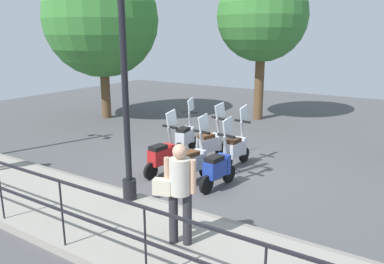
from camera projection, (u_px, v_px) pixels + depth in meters
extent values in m
plane|color=#4C4C4F|center=(205.00, 172.00, 9.19)|extent=(28.00, 28.00, 0.00)
cube|color=gray|center=(112.00, 223.00, 6.56)|extent=(2.20, 20.00, 0.15)
cube|color=gray|center=(150.00, 201.00, 7.41)|extent=(0.10, 20.00, 0.15)
cube|color=black|center=(59.00, 181.00, 5.46)|extent=(0.04, 16.00, 0.04)
cube|color=black|center=(62.00, 211.00, 5.58)|extent=(0.04, 16.00, 0.04)
cylinder|color=black|center=(145.00, 245.00, 4.76)|extent=(0.03, 0.03, 1.05)
cylinder|color=black|center=(62.00, 214.00, 5.59)|extent=(0.03, 0.03, 1.05)
cylinder|color=black|center=(1.00, 191.00, 6.42)|extent=(0.03, 0.03, 1.05)
cylinder|color=black|center=(130.00, 189.00, 7.29)|extent=(0.26, 0.26, 0.40)
cylinder|color=black|center=(125.00, 92.00, 6.81)|extent=(0.12, 0.12, 4.21)
cylinder|color=#28282D|center=(187.00, 219.00, 5.66)|extent=(0.14, 0.14, 0.82)
cylinder|color=#28282D|center=(173.00, 218.00, 5.71)|extent=(0.14, 0.14, 0.82)
cylinder|color=beige|center=(180.00, 176.00, 5.51)|extent=(0.40, 0.40, 0.55)
sphere|color=tan|center=(180.00, 151.00, 5.42)|extent=(0.22, 0.22, 0.22)
cylinder|color=tan|center=(193.00, 177.00, 5.46)|extent=(0.09, 0.09, 0.52)
cylinder|color=tan|center=(167.00, 174.00, 5.56)|extent=(0.09, 0.09, 0.52)
cube|color=beige|center=(162.00, 187.00, 5.58)|extent=(0.22, 0.31, 0.24)
cylinder|color=brown|center=(106.00, 91.00, 14.92)|extent=(0.36, 0.36, 2.19)
sphere|color=#387A33|center=(101.00, 19.00, 14.23)|extent=(4.37, 4.37, 4.37)
cylinder|color=brown|center=(259.00, 86.00, 14.62)|extent=(0.36, 0.36, 2.67)
sphere|color=#387A33|center=(262.00, 16.00, 13.96)|extent=(3.40, 3.40, 3.40)
cylinder|color=black|center=(229.00, 174.00, 8.51)|extent=(0.41, 0.13, 0.40)
cylinder|color=black|center=(206.00, 185.00, 7.89)|extent=(0.41, 0.13, 0.40)
cube|color=navy|center=(216.00, 168.00, 8.07)|extent=(0.63, 0.36, 0.36)
cube|color=navy|center=(224.00, 164.00, 8.28)|extent=(0.16, 0.31, 0.44)
cube|color=black|center=(214.00, 159.00, 7.96)|extent=(0.43, 0.31, 0.10)
cylinder|color=gray|center=(226.00, 148.00, 8.23)|extent=(0.19, 0.09, 0.55)
cube|color=black|center=(226.00, 136.00, 8.16)|extent=(0.12, 0.44, 0.05)
cube|color=silver|center=(228.00, 126.00, 8.16)|extent=(0.39, 0.08, 0.42)
cylinder|color=black|center=(206.00, 169.00, 8.83)|extent=(0.41, 0.13, 0.40)
cylinder|color=black|center=(182.00, 179.00, 8.21)|extent=(0.41, 0.13, 0.40)
cube|color=#B7BCC6|center=(192.00, 163.00, 8.39)|extent=(0.63, 0.35, 0.36)
cube|color=#B7BCC6|center=(200.00, 159.00, 8.60)|extent=(0.16, 0.31, 0.44)
cube|color=#4C2D19|center=(190.00, 154.00, 8.28)|extent=(0.43, 0.31, 0.10)
cylinder|color=gray|center=(202.00, 144.00, 8.55)|extent=(0.19, 0.09, 0.55)
cube|color=black|center=(202.00, 132.00, 8.48)|extent=(0.12, 0.44, 0.05)
cube|color=silver|center=(204.00, 123.00, 8.48)|extent=(0.39, 0.08, 0.42)
cylinder|color=black|center=(175.00, 162.00, 9.29)|extent=(0.41, 0.13, 0.40)
cylinder|color=black|center=(151.00, 171.00, 8.67)|extent=(0.41, 0.13, 0.40)
cube|color=#B21E1E|center=(160.00, 156.00, 8.85)|extent=(0.63, 0.35, 0.36)
cube|color=#B21E1E|center=(169.00, 152.00, 9.06)|extent=(0.15, 0.31, 0.44)
cube|color=black|center=(158.00, 148.00, 8.74)|extent=(0.43, 0.30, 0.10)
cylinder|color=gray|center=(170.00, 138.00, 9.02)|extent=(0.19, 0.09, 0.55)
cube|color=black|center=(170.00, 127.00, 8.95)|extent=(0.11, 0.44, 0.05)
cube|color=silver|center=(171.00, 118.00, 8.94)|extent=(0.39, 0.07, 0.42)
cylinder|color=black|center=(244.00, 155.00, 9.87)|extent=(0.41, 0.12, 0.40)
cylinder|color=black|center=(227.00, 163.00, 9.24)|extent=(0.41, 0.12, 0.40)
cube|color=#B7BCC6|center=(234.00, 149.00, 9.42)|extent=(0.62, 0.33, 0.36)
cube|color=#B7BCC6|center=(240.00, 145.00, 9.63)|extent=(0.15, 0.31, 0.44)
cube|color=black|center=(233.00, 141.00, 9.31)|extent=(0.42, 0.30, 0.10)
cylinder|color=gray|center=(242.00, 132.00, 9.59)|extent=(0.19, 0.09, 0.55)
cube|color=black|center=(242.00, 121.00, 9.52)|extent=(0.10, 0.44, 0.05)
cube|color=silver|center=(244.00, 113.00, 9.52)|extent=(0.39, 0.07, 0.42)
cylinder|color=black|center=(222.00, 151.00, 10.19)|extent=(0.41, 0.20, 0.40)
cylinder|color=black|center=(199.00, 157.00, 9.68)|extent=(0.41, 0.20, 0.40)
cube|color=#B7BCC6|center=(208.00, 144.00, 9.81)|extent=(0.66, 0.45, 0.36)
cube|color=#B7BCC6|center=(216.00, 142.00, 9.99)|extent=(0.20, 0.32, 0.44)
cube|color=#4C2D19|center=(206.00, 136.00, 9.71)|extent=(0.46, 0.37, 0.10)
cylinder|color=gray|center=(218.00, 128.00, 9.94)|extent=(0.20, 0.12, 0.55)
cube|color=black|center=(218.00, 118.00, 9.87)|extent=(0.19, 0.44, 0.05)
cube|color=silver|center=(220.00, 111.00, 9.85)|extent=(0.38, 0.15, 0.42)
cylinder|color=black|center=(192.00, 142.00, 11.01)|extent=(0.41, 0.13, 0.40)
cylinder|color=black|center=(179.00, 150.00, 10.28)|extent=(0.41, 0.13, 0.40)
cube|color=#B7BCC6|center=(185.00, 137.00, 10.50)|extent=(0.63, 0.35, 0.36)
cube|color=#B7BCC6|center=(189.00, 134.00, 10.75)|extent=(0.15, 0.31, 0.44)
cube|color=black|center=(183.00, 130.00, 10.38)|extent=(0.43, 0.30, 0.10)
cylinder|color=gray|center=(190.00, 122.00, 10.71)|extent=(0.19, 0.09, 0.55)
cube|color=black|center=(190.00, 112.00, 10.64)|extent=(0.11, 0.44, 0.05)
cube|color=silver|center=(191.00, 105.00, 10.64)|extent=(0.39, 0.08, 0.42)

